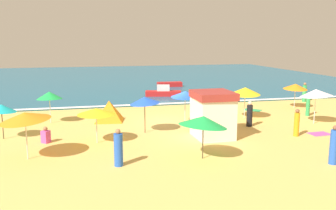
{
  "coord_description": "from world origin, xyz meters",
  "views": [
    {
      "loc": [
        -5.57,
        -23.11,
        5.48
      ],
      "look_at": [
        0.38,
        1.87,
        0.8
      ],
      "focal_mm": 38.84,
      "sensor_mm": 36.0,
      "label": 1
    }
  ],
  "objects": [
    {
      "name": "beachgoer_7",
      "position": [
        10.23,
        -0.41,
        0.82
      ],
      "size": [
        0.29,
        0.29,
        1.67
      ],
      "color": "green",
      "rests_on": "ground_plane"
    },
    {
      "name": "beach_umbrella_5",
      "position": [
        -2.05,
        -2.42,
        1.95
      ],
      "size": [
        2.03,
        2.01,
        2.22
      ],
      "color": "#4C3823",
      "rests_on": "ground_plane"
    },
    {
      "name": "beach_umbrella_1",
      "position": [
        -9.95,
        -1.97,
        1.75
      ],
      "size": [
        1.87,
        1.85,
        2.01
      ],
      "color": "#4C3823",
      "rests_on": "ground_plane"
    },
    {
      "name": "ground_plane",
      "position": [
        0.0,
        0.0,
        0.0
      ],
      "size": [
        60.0,
        60.0,
        0.0
      ],
      "primitive_type": "plane",
      "color": "#EDBC60"
    },
    {
      "name": "beach_umbrella_2",
      "position": [
        5.38,
        -0.17,
        1.94
      ],
      "size": [
        2.77,
        2.78,
        2.26
      ],
      "color": "silver",
      "rests_on": "ground_plane"
    },
    {
      "name": "beachgoer_6",
      "position": [
        -7.58,
        -3.31,
        0.38
      ],
      "size": [
        0.52,
        0.52,
        0.89
      ],
      "color": "#D84CA5",
      "rests_on": "ground_plane"
    },
    {
      "name": "beach_towel_0",
      "position": [
        7.86,
        -5.12,
        0.01
      ],
      "size": [
        1.26,
        0.94,
        0.01
      ],
      "color": "#D84CA5",
      "rests_on": "ground_plane"
    },
    {
      "name": "beachgoer_5",
      "position": [
        13.5,
        4.95,
        0.8
      ],
      "size": [
        0.43,
        0.43,
        1.7
      ],
      "color": "green",
      "rests_on": "ground_plane"
    },
    {
      "name": "beach_umbrella_7",
      "position": [
        9.14,
        -2.71,
        2.05
      ],
      "size": [
        2.85,
        2.84,
        2.38
      ],
      "color": "silver",
      "rests_on": "ground_plane"
    },
    {
      "name": "beach_umbrella_8",
      "position": [
        -0.26,
        -7.75,
        1.78
      ],
      "size": [
        2.92,
        2.89,
        2.15
      ],
      "color": "#4C3823",
      "rests_on": "ground_plane"
    },
    {
      "name": "beach_tent",
      "position": [
        -3.87,
        1.17,
        0.7
      ],
      "size": [
        2.58,
        2.56,
        1.41
      ],
      "color": "orange",
      "rests_on": "ground_plane"
    },
    {
      "name": "wave_breaker_foam",
      "position": [
        0.0,
        6.3,
        0.1
      ],
      "size": [
        57.0,
        0.7,
        0.01
      ],
      "primitive_type": "cube",
      "color": "white",
      "rests_on": "ocean_water"
    },
    {
      "name": "beach_umbrella_9",
      "position": [
        11.03,
        2.56,
        1.74
      ],
      "size": [
        2.08,
        2.1,
        2.02
      ],
      "color": "silver",
      "rests_on": "ground_plane"
    },
    {
      "name": "small_boat_1",
      "position": [
        1.95,
        10.44,
        0.45
      ],
      "size": [
        3.52,
        1.67,
        1.07
      ],
      "color": "red",
      "rests_on": "ocean_water"
    },
    {
      "name": "small_boat_0",
      "position": [
        4.17,
        17.04,
        0.36
      ],
      "size": [
        2.84,
        1.02,
        0.52
      ],
      "color": "red",
      "rests_on": "ocean_water"
    },
    {
      "name": "beachgoer_0",
      "position": [
        6.23,
        -5.22,
        0.76
      ],
      "size": [
        0.41,
        0.41,
        1.58
      ],
      "color": "orange",
      "rests_on": "ground_plane"
    },
    {
      "name": "ocean_water",
      "position": [
        0.0,
        28.0,
        0.05
      ],
      "size": [
        60.0,
        44.0,
        0.1
      ],
      "primitive_type": "cube",
      "color": "#196084",
      "rests_on": "ground_plane"
    },
    {
      "name": "beach_umbrella_6",
      "position": [
        -4.91,
        -3.98,
        1.72
      ],
      "size": [
        2.28,
        2.29,
        1.91
      ],
      "color": "silver",
      "rests_on": "ground_plane"
    },
    {
      "name": "beachgoer_3",
      "position": [
        -4.15,
        -7.84,
        0.77
      ],
      "size": [
        0.55,
        0.55,
        1.66
      ],
      "color": "blue",
      "rests_on": "ground_plane"
    },
    {
      "name": "beach_umbrella_0",
      "position": [
        0.89,
        -0.78,
        1.96
      ],
      "size": [
        2.1,
        2.12,
        2.2
      ],
      "color": "silver",
      "rests_on": "ground_plane"
    },
    {
      "name": "beachgoer_8",
      "position": [
        4.67,
        -2.42,
        0.76
      ],
      "size": [
        0.43,
        0.43,
        1.63
      ],
      "color": "black",
      "rests_on": "ground_plane"
    },
    {
      "name": "beach_umbrella_3",
      "position": [
        -7.69,
        1.51,
        1.85
      ],
      "size": [
        1.84,
        1.86,
        2.14
      ],
      "color": "silver",
      "rests_on": "ground_plane"
    },
    {
      "name": "beach_umbrella_4",
      "position": [
        -8.16,
        -5.94,
        2.01
      ],
      "size": [
        2.98,
        2.97,
        2.32
      ],
      "color": "silver",
      "rests_on": "ground_plane"
    },
    {
      "name": "beachgoer_2",
      "position": [
        5.13,
        -9.81,
        0.82
      ],
      "size": [
        0.5,
        0.5,
        1.77
      ],
      "color": "blue",
      "rests_on": "ground_plane"
    },
    {
      "name": "beach_towel_2",
      "position": [
        7.32,
        2.45,
        0.01
      ],
      "size": [
        1.63,
        1.61,
        0.01
      ],
      "color": "green",
      "rests_on": "ground_plane"
    },
    {
      "name": "lifeguard_cabana",
      "position": [
        1.48,
        -4.32,
        1.33
      ],
      "size": [
        2.13,
        2.37,
        2.61
      ],
      "color": "white",
      "rests_on": "ground_plane"
    }
  ]
}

